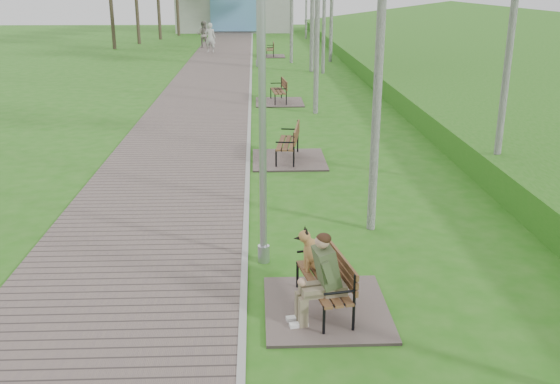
{
  "coord_description": "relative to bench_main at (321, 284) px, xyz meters",
  "views": [
    {
      "loc": [
        0.2,
        -6.15,
        4.22
      ],
      "look_at": [
        0.58,
        3.29,
        1.01
      ],
      "focal_mm": 40.0,
      "sensor_mm": 36.0,
      "label": 1
    }
  ],
  "objects": [
    {
      "name": "walkway",
      "position": [
        -2.79,
        20.25,
        -0.38
      ],
      "size": [
        3.5,
        67.0,
        0.04
      ],
      "primitive_type": "cube",
      "color": "#675753",
      "rests_on": "ground"
    },
    {
      "name": "embankment",
      "position": [
        10.96,
        18.75,
        -0.4
      ],
      "size": [
        14.0,
        70.0,
        1.6
      ],
      "primitive_type": "cube",
      "color": "#467E2A",
      "rests_on": "ground"
    },
    {
      "name": "bench_far",
      "position": [
        0.06,
        30.0,
        -0.22
      ],
      "size": [
        1.65,
        1.84,
        1.01
      ],
      "color": "#675753",
      "rests_on": "ground"
    },
    {
      "name": "ground",
      "position": [
        -1.04,
        -1.25,
        -0.4
      ],
      "size": [
        120.0,
        120.0,
        0.0
      ],
      "primitive_type": "plane",
      "color": "#256A14",
      "rests_on": "ground"
    },
    {
      "name": "bench_main",
      "position": [
        0.0,
        0.0,
        0.0
      ],
      "size": [
        1.66,
        1.84,
        1.45
      ],
      "color": "#675753",
      "rests_on": "ground"
    },
    {
      "name": "kerb",
      "position": [
        -1.04,
        20.25,
        -0.38
      ],
      "size": [
        0.1,
        67.0,
        0.05
      ],
      "primitive_type": "cube",
      "color": "#999993",
      "rests_on": "ground"
    },
    {
      "name": "building_north",
      "position": [
        -2.54,
        49.72,
        1.59
      ],
      "size": [
        10.0,
        5.2,
        4.0
      ],
      "color": "#9E9E99",
      "rests_on": "ground"
    },
    {
      "name": "lamp_post_second",
      "position": [
        -0.59,
        16.58,
        2.37
      ],
      "size": [
        0.23,
        0.23,
        5.92
      ],
      "color": "#9A9DA2",
      "rests_on": "ground"
    },
    {
      "name": "bench_second",
      "position": [
        -0.06,
        7.46,
        -0.2
      ],
      "size": [
        1.79,
        1.99,
        1.1
      ],
      "color": "#675753",
      "rests_on": "ground"
    },
    {
      "name": "pedestrian_near",
      "position": [
        -3.58,
        32.2,
        0.5
      ],
      "size": [
        0.7,
        0.5,
        1.81
      ],
      "primitive_type": "imported",
      "rotation": [
        0.0,
        0.0,
        3.04
      ],
      "color": "silver",
      "rests_on": "ground"
    },
    {
      "name": "pedestrian_far",
      "position": [
        -4.24,
        35.14,
        0.46
      ],
      "size": [
        0.91,
        0.75,
        1.73
      ],
      "primitive_type": "imported",
      "rotation": [
        0.0,
        0.0,
        3.02
      ],
      "color": "gray",
      "rests_on": "ground"
    },
    {
      "name": "bench_third",
      "position": [
        0.01,
        15.23,
        -0.21
      ],
      "size": [
        1.73,
        1.92,
        1.06
      ],
      "color": "#675753",
      "rests_on": "ground"
    },
    {
      "name": "lamp_post_third",
      "position": [
        -0.68,
        25.36,
        2.31
      ],
      "size": [
        0.22,
        0.22,
        5.81
      ],
      "color": "#9A9DA2",
      "rests_on": "ground"
    },
    {
      "name": "lamp_post_near",
      "position": [
        -0.73,
        1.6,
        1.84
      ],
      "size": [
        0.19,
        0.19,
        4.79
      ],
      "color": "#9A9DA2",
      "rests_on": "ground"
    }
  ]
}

